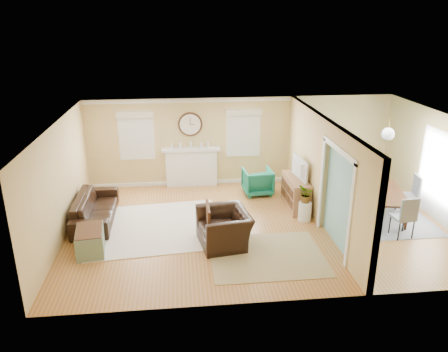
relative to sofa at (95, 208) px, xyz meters
The scene contains 29 objects.
floor 4.02m from the sofa, 10.04° to the right, with size 9.00×9.00×0.00m, color #996125.
wall_back 4.67m from the sofa, 30.29° to the left, with size 9.00×0.02×2.60m, color tan.
wall_front 5.49m from the sofa, 43.17° to the right, with size 9.00×0.02×2.60m, color tan.
wall_left 1.32m from the sofa, 128.68° to the right, with size 0.02×6.00×2.60m, color tan.
wall_right 8.53m from the sofa, ahead, with size 0.02×6.00×2.60m, color tan.
ceiling 4.60m from the sofa, 10.04° to the right, with size 9.00×6.00×0.02m, color white.
partition 5.56m from the sofa, ahead, with size 0.17×6.00×2.60m.
fireplace 3.29m from the sofa, 41.79° to the left, with size 1.70×0.30×1.17m.
wall_clock 3.66m from the sofa, 42.90° to the left, with size 0.70×0.07×0.70m.
window_left 2.76m from the sofa, 68.43° to the left, with size 1.05×0.13×1.42m.
window_right 4.77m from the sofa, 29.46° to the left, with size 1.05×0.13×1.42m.
french_doors 8.46m from the sofa, ahead, with size 0.06×1.70×2.20m.
pendant 7.22m from the sofa, ahead, with size 0.30×0.30×0.55m.
rug_cream 1.61m from the sofa, 19.61° to the right, with size 3.16×2.74×0.02m, color #EFE2CB.
rug_jute 4.42m from the sofa, 28.90° to the right, with size 2.38×1.94×0.01m, color tan.
rug_grey 7.18m from the sofa, ahead, with size 2.17×2.71×0.01m, color gray.
sofa is the anchor object (origin of this frame).
eames_chair 3.38m from the sofa, 26.53° to the right, with size 1.19×1.04×0.77m, color black.
green_chair 4.48m from the sofa, 17.19° to the left, with size 0.78×0.80×0.73m, color #0F6E53.
trunk 1.57m from the sofa, 84.71° to the right, with size 0.68×0.98×0.53m.
credenza 5.13m from the sofa, ahead, with size 0.47×1.38×0.80m.
tv 5.17m from the sofa, ahead, with size 0.97×0.13×0.56m, color black.
garden_stool 5.17m from the sofa, ahead, with size 0.32×0.32×0.47m, color white.
potted_plant 5.18m from the sofa, ahead, with size 0.39×0.34×0.44m, color #337F33.
dining_table 7.17m from the sofa, ahead, with size 1.84×1.03×0.65m, color #422113.
dining_chair_n 7.19m from the sofa, ahead, with size 0.43×0.43×0.90m.
dining_chair_s 7.28m from the sofa, 12.49° to the right, with size 0.50×0.50×1.00m.
dining_chair_w 6.47m from the sofa, ahead, with size 0.44×0.44×0.93m.
dining_chair_e 7.83m from the sofa, ahead, with size 0.53×0.53×1.04m.
Camera 1 is at (-1.82, -9.39, 4.75)m, focal length 35.00 mm.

